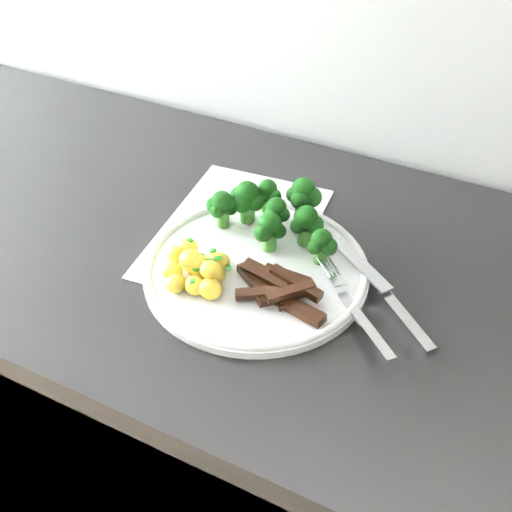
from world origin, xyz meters
TOP-DOWN VIEW (x-y plane):
  - counter at (-0.02, 1.66)m, footprint 2.47×0.62m
  - recipe_paper at (-0.18, 1.70)m, footprint 0.24×0.32m
  - plate at (-0.11, 1.63)m, footprint 0.30×0.30m
  - broccoli at (-0.12, 1.71)m, footprint 0.20×0.13m
  - potatoes at (-0.17, 1.58)m, footprint 0.10×0.10m
  - beef_strips at (-0.06, 1.60)m, footprint 0.14×0.08m
  - fork at (0.04, 1.61)m, footprint 0.15×0.15m
  - knife at (0.07, 1.65)m, footprint 0.19×0.15m

SIDE VIEW (x-z plane):
  - counter at x=-0.02m, z-range 0.00..0.92m
  - recipe_paper at x=-0.18m, z-range 0.93..0.93m
  - plate at x=-0.11m, z-range 0.92..0.94m
  - knife at x=0.07m, z-range 0.92..0.95m
  - fork at x=0.04m, z-range 0.94..0.95m
  - beef_strips at x=-0.06m, z-range 0.93..0.96m
  - potatoes at x=-0.17m, z-range 0.93..0.98m
  - broccoli at x=-0.12m, z-range 0.94..1.01m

